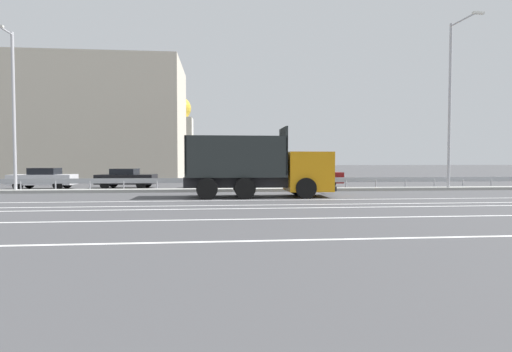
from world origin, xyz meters
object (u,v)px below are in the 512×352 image
object	(u,v)px
dump_truck	(275,173)
church_tower	(179,137)
street_lamp_0	(13,105)
street_lamp_1	(452,98)
parked_car_3	(126,178)
parked_car_4	(218,178)
median_road_sign	(323,171)
parked_car_5	(308,176)
parked_car_2	(43,178)

from	to	relation	value
dump_truck	church_tower	size ratio (longest dim) A/B	0.67
street_lamp_0	church_tower	world-z (taller)	church_tower
street_lamp_1	parked_car_3	world-z (taller)	street_lamp_1
street_lamp_1	church_tower	world-z (taller)	church_tower
parked_car_4	median_road_sign	bearing A→B (deg)	-113.34
dump_truck	parked_car_5	size ratio (longest dim) A/B	1.58
street_lamp_0	church_tower	distance (m)	31.41
dump_truck	parked_car_3	size ratio (longest dim) A/B	1.92
street_lamp_0	parked_car_4	xyz separation A→B (m)	(11.91, 2.98, -4.46)
street_lamp_0	dump_truck	bearing A→B (deg)	-14.81
median_road_sign	dump_truck	bearing A→B (deg)	-132.57
dump_truck	church_tower	world-z (taller)	church_tower
dump_truck	parked_car_3	bearing A→B (deg)	-128.57
parked_car_3	median_road_sign	bearing A→B (deg)	79.39
street_lamp_1	parked_car_3	distance (m)	22.05
street_lamp_0	median_road_sign	bearing A→B (deg)	0.03
dump_truck	street_lamp_0	xyz separation A→B (m)	(-14.86, 3.93, 3.87)
median_road_sign	church_tower	world-z (taller)	church_tower
dump_truck	church_tower	distance (m)	35.79
median_road_sign	parked_car_5	xyz separation A→B (m)	(-0.20, 3.31, -0.42)
median_road_sign	parked_car_2	xyz separation A→B (m)	(-18.16, 3.15, -0.49)
street_lamp_1	parked_car_5	world-z (taller)	street_lamp_1
median_road_sign	parked_car_5	world-z (taller)	median_road_sign
parked_car_2	parked_car_4	size ratio (longest dim) A/B	0.92
dump_truck	street_lamp_1	distance (m)	13.18
street_lamp_1	parked_car_5	xyz separation A→B (m)	(-8.42, 3.69, -5.06)
parked_car_2	church_tower	size ratio (longest dim) A/B	0.35
median_road_sign	street_lamp_1	size ratio (longest dim) A/B	0.21
dump_truck	parked_car_2	bearing A→B (deg)	-115.72
median_road_sign	parked_car_3	size ratio (longest dim) A/B	0.56
parked_car_4	parked_car_5	world-z (taller)	parked_car_5
street_lamp_0	street_lamp_1	xyz separation A→B (m)	(26.69, -0.37, 0.73)
dump_truck	parked_car_2	world-z (taller)	dump_truck
dump_truck	parked_car_4	bearing A→B (deg)	-156.62
median_road_sign	parked_car_4	bearing A→B (deg)	155.66
dump_truck	parked_car_5	xyz separation A→B (m)	(3.42, 7.25, -0.46)
street_lamp_0	street_lamp_1	size ratio (longest dim) A/B	0.88
parked_car_2	church_tower	world-z (taller)	church_tower
street_lamp_0	church_tower	xyz separation A→B (m)	(6.67, 30.69, 0.04)
street_lamp_0	parked_car_2	distance (m)	5.43
dump_truck	street_lamp_0	bearing A→B (deg)	-104.54
parked_car_2	parked_car_5	xyz separation A→B (m)	(17.95, 0.17, 0.07)
dump_truck	median_road_sign	size ratio (longest dim) A/B	3.43
street_lamp_1	parked_car_3	xyz separation A→B (m)	(-21.08, 3.89, -5.16)
median_road_sign	street_lamp_1	world-z (taller)	street_lamp_1
street_lamp_0	parked_car_2	xyz separation A→B (m)	(0.32, 3.16, -4.40)
dump_truck	parked_car_4	size ratio (longest dim) A/B	1.77
parked_car_5	parked_car_2	bearing A→B (deg)	88.14
church_tower	street_lamp_0	bearing A→B (deg)	-102.26
median_road_sign	parked_car_2	bearing A→B (deg)	170.17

